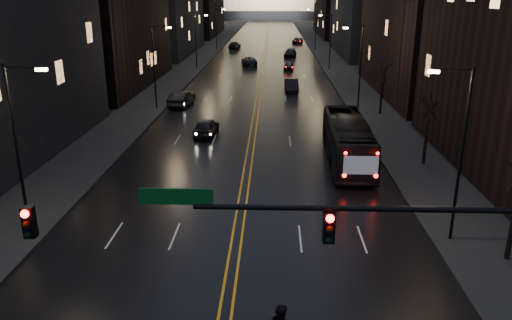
# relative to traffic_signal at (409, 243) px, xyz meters

# --- Properties ---
(road) EXTENTS (20.00, 320.00, 0.02)m
(road) POSITION_rel_traffic_signal_xyz_m (-5.91, 130.00, -5.09)
(road) COLOR black
(road) RESTS_ON ground
(sidewalk_left) EXTENTS (8.00, 320.00, 0.16)m
(sidewalk_left) POSITION_rel_traffic_signal_xyz_m (-19.91, 130.00, -5.02)
(sidewalk_left) COLOR black
(sidewalk_left) RESTS_ON ground
(sidewalk_right) EXTENTS (8.00, 320.00, 0.16)m
(sidewalk_right) POSITION_rel_traffic_signal_xyz_m (8.09, 130.00, -5.02)
(sidewalk_right) COLOR black
(sidewalk_right) RESTS_ON ground
(center_line) EXTENTS (0.62, 320.00, 0.01)m
(center_line) POSITION_rel_traffic_signal_xyz_m (-5.91, 130.00, -5.08)
(center_line) COLOR orange
(center_line) RESTS_ON road
(building_left_far) EXTENTS (12.00, 34.00, 20.00)m
(building_left_far) POSITION_rel_traffic_signal_xyz_m (-26.91, 92.00, 4.90)
(building_left_far) COLOR black
(building_left_far) RESTS_ON ground
(traffic_signal) EXTENTS (17.29, 0.45, 7.00)m
(traffic_signal) POSITION_rel_traffic_signal_xyz_m (0.00, 0.00, 0.00)
(traffic_signal) COLOR black
(traffic_signal) RESTS_ON ground
(streetlamp_right_near) EXTENTS (2.13, 0.25, 9.00)m
(streetlamp_right_near) POSITION_rel_traffic_signal_xyz_m (4.91, 10.00, -0.02)
(streetlamp_right_near) COLOR black
(streetlamp_right_near) RESTS_ON ground
(streetlamp_left_near) EXTENTS (2.13, 0.25, 9.00)m
(streetlamp_left_near) POSITION_rel_traffic_signal_xyz_m (-16.72, 10.00, -0.02)
(streetlamp_left_near) COLOR black
(streetlamp_left_near) RESTS_ON ground
(streetlamp_right_mid) EXTENTS (2.13, 0.25, 9.00)m
(streetlamp_right_mid) POSITION_rel_traffic_signal_xyz_m (4.91, 40.00, -0.02)
(streetlamp_right_mid) COLOR black
(streetlamp_right_mid) RESTS_ON ground
(streetlamp_left_mid) EXTENTS (2.13, 0.25, 9.00)m
(streetlamp_left_mid) POSITION_rel_traffic_signal_xyz_m (-16.72, 40.00, -0.02)
(streetlamp_left_mid) COLOR black
(streetlamp_left_mid) RESTS_ON ground
(streetlamp_right_far) EXTENTS (2.13, 0.25, 9.00)m
(streetlamp_right_far) POSITION_rel_traffic_signal_xyz_m (4.91, 70.00, -0.02)
(streetlamp_right_far) COLOR black
(streetlamp_right_far) RESTS_ON ground
(streetlamp_left_far) EXTENTS (2.13, 0.25, 9.00)m
(streetlamp_left_far) POSITION_rel_traffic_signal_xyz_m (-16.72, 70.00, -0.02)
(streetlamp_left_far) COLOR black
(streetlamp_left_far) RESTS_ON ground
(streetlamp_right_dist) EXTENTS (2.13, 0.25, 9.00)m
(streetlamp_right_dist) POSITION_rel_traffic_signal_xyz_m (4.91, 100.00, -0.02)
(streetlamp_right_dist) COLOR black
(streetlamp_right_dist) RESTS_ON ground
(streetlamp_left_dist) EXTENTS (2.13, 0.25, 9.00)m
(streetlamp_left_dist) POSITION_rel_traffic_signal_xyz_m (-16.72, 100.00, -0.02)
(streetlamp_left_dist) COLOR black
(streetlamp_left_dist) RESTS_ON ground
(tree_right_mid) EXTENTS (2.40, 2.40, 6.65)m
(tree_right_mid) POSITION_rel_traffic_signal_xyz_m (7.09, 22.00, -0.58)
(tree_right_mid) COLOR black
(tree_right_mid) RESTS_ON ground
(tree_right_far) EXTENTS (2.40, 2.40, 6.65)m
(tree_right_far) POSITION_rel_traffic_signal_xyz_m (7.09, 38.00, -0.58)
(tree_right_far) COLOR black
(tree_right_far) RESTS_ON ground
(bus) EXTENTS (3.09, 12.09, 3.35)m
(bus) POSITION_rel_traffic_signal_xyz_m (1.50, 22.60, -3.43)
(bus) COLOR black
(bus) RESTS_ON ground
(oncoming_car_a) EXTENTS (2.10, 4.63, 1.54)m
(oncoming_car_a) POSITION_rel_traffic_signal_xyz_m (-10.06, 29.65, -4.33)
(oncoming_car_a) COLOR black
(oncoming_car_a) RESTS_ON ground
(oncoming_car_b) EXTENTS (2.42, 5.40, 1.72)m
(oncoming_car_b) POSITION_rel_traffic_signal_xyz_m (-14.40, 41.56, -4.24)
(oncoming_car_b) COLOR black
(oncoming_car_b) RESTS_ON ground
(oncoming_car_c) EXTENTS (3.16, 5.73, 1.52)m
(oncoming_car_c) POSITION_rel_traffic_signal_xyz_m (-8.41, 75.40, -4.34)
(oncoming_car_c) COLOR black
(oncoming_car_c) RESTS_ON ground
(oncoming_car_d) EXTENTS (2.65, 5.62, 1.59)m
(oncoming_car_d) POSITION_rel_traffic_signal_xyz_m (-13.07, 102.62, -4.31)
(oncoming_car_d) COLOR black
(oncoming_car_d) RESTS_ON ground
(receding_car_a) EXTENTS (1.76, 4.91, 1.61)m
(receding_car_a) POSITION_rel_traffic_signal_xyz_m (-1.77, 51.01, -4.30)
(receding_car_a) COLOR black
(receding_car_a) RESTS_ON ground
(receding_car_b) EXTENTS (1.89, 3.88, 1.28)m
(receding_car_b) POSITION_rel_traffic_signal_xyz_m (-1.60, 69.99, -4.46)
(receding_car_b) COLOR black
(receding_car_b) RESTS_ON ground
(receding_car_c) EXTENTS (2.85, 5.62, 1.56)m
(receding_car_c) POSITION_rel_traffic_signal_xyz_m (-0.81, 87.28, -4.32)
(receding_car_c) COLOR black
(receding_car_c) RESTS_ON ground
(receding_car_d) EXTENTS (3.09, 5.46, 1.44)m
(receding_car_d) POSITION_rel_traffic_signal_xyz_m (1.87, 115.71, -4.38)
(receding_car_d) COLOR black
(receding_car_d) RESTS_ON ground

